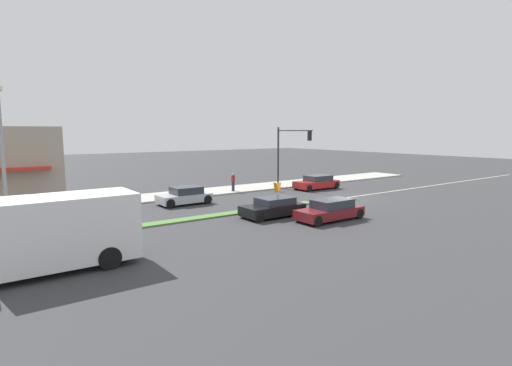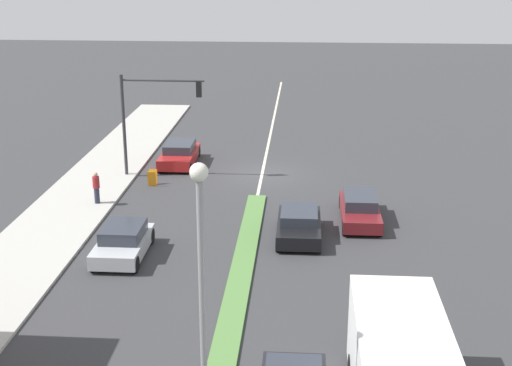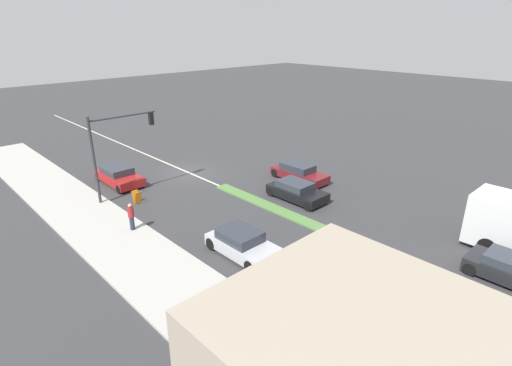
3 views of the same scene
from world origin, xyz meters
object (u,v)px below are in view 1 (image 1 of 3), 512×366
Objects in this scene: sedan_maroon at (330,210)px; sedan_silver at (185,196)px; pedestrian at (233,182)px; delivery_truck at (41,235)px; hatchback_red at (317,183)px; sedan_dark at (43,240)px; suv_black at (273,207)px; warning_aframe_sign at (277,187)px; traffic_signal_main at (288,147)px; street_lamp at (2,143)px.

sedan_silver is (10.00, 4.77, 0.02)m from sedan_maroon.
delivery_truck is (-12.83, 16.72, 0.51)m from pedestrian.
hatchback_red is (-0.00, -13.45, -0.01)m from sedan_silver.
delivery_truck is 26.16m from hatchback_red.
sedan_dark is 1.05× the size of suv_black.
hatchback_red is (10.00, -8.68, 0.01)m from sedan_maroon.
sedan_maroon is (-10.76, 4.56, 0.18)m from warning_aframe_sign.
suv_black is at bearing 37.95° from sedan_maroon.
delivery_truck is 15.50m from sedan_maroon.
sedan_maroon is at bearing -154.49° from sedan_silver.
pedestrian reaches higher than suv_black.
suv_black is at bearing -160.23° from sedan_silver.
sedan_silver reaches higher than warning_aframe_sign.
sedan_maroon is 1.15× the size of sedan_silver.
sedan_maroon is at bearing 139.04° from hatchback_red.
warning_aframe_sign is 0.22× the size of sedan_silver.
pedestrian is (1.71, 4.86, -2.95)m from traffic_signal_main.
suv_black is (-10.03, 3.43, -0.37)m from pedestrian.
pedestrian is 1.90× the size of warning_aframe_sign.
pedestrian is at bearing 70.64° from traffic_signal_main.
traffic_signal_main is 6.69× the size of warning_aframe_sign.
delivery_truck is at bearing 118.24° from warning_aframe_sign.
sedan_silver is (-2.83, 6.02, -0.33)m from pedestrian.
sedan_maroon reaches higher than suv_black.
traffic_signal_main is 23.01m from sedan_dark.
pedestrian is 10.61m from suv_black.
sedan_maroon is 1.10× the size of suv_black.
suv_black reaches higher than sedan_dark.
warning_aframe_sign is at bearing -40.28° from suv_black.
sedan_dark is (2.80, 15.09, -0.01)m from sedan_maroon.
sedan_maroon reaches higher than warning_aframe_sign.
sedan_dark is at bearing 124.92° from sedan_silver.
sedan_maroon is (0.00, -15.47, -0.87)m from delivery_truck.
pedestrian is at bearing -5.56° from sedan_maroon.
delivery_truck is (-11.12, 21.58, -2.43)m from traffic_signal_main.
street_lamp reaches higher than hatchback_red.
pedestrian is 0.37× the size of hatchback_red.
street_lamp is (-6.12, 22.30, 0.88)m from traffic_signal_main.
sedan_maroon is (-12.83, 1.25, -0.35)m from pedestrian.
street_lamp is 1.68× the size of sedan_maroon.
hatchback_red is (-1.12, -2.57, -3.29)m from traffic_signal_main.
suv_black reaches higher than warning_aframe_sign.
sedan_maroon is 1.02× the size of hatchback_red.
warning_aframe_sign is 21.20m from sedan_dark.
street_lamp is at bearing 101.37° from hatchback_red.
hatchback_red is at bearing -56.46° from suv_black.
delivery_truck reaches higher than hatchback_red.
delivery_truck is 1.71× the size of sedan_maroon.
hatchback_red is (10.00, -24.15, -0.85)m from delivery_truck.
suv_black is (2.80, -13.29, -0.88)m from delivery_truck.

